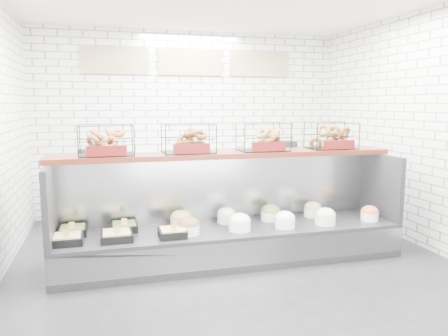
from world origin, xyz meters
name	(u,v)px	position (x,y,z in m)	size (l,w,h in m)	color
ground	(239,268)	(0.00, 0.00, 0.00)	(5.50, 5.50, 0.00)	black
room_shell	(225,84)	(0.00, 0.60, 2.06)	(5.02, 5.51, 3.01)	silver
display_case	(230,232)	(-0.01, 0.34, 0.33)	(4.00, 0.90, 1.20)	black
bagel_shelf	(226,142)	(0.00, 0.52, 1.38)	(4.10, 0.50, 0.40)	#42150E
prep_counter	(195,188)	(-0.01, 2.43, 0.47)	(4.00, 0.60, 1.20)	#93969B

